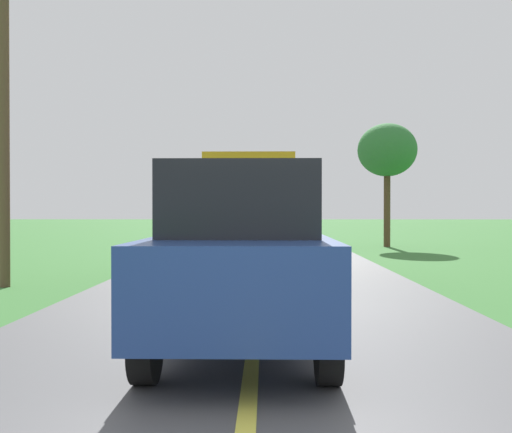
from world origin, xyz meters
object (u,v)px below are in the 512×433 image
(utility_pole_roadside, at_px, (4,101))
(following_car, at_px, (243,256))
(banana_truck_near, at_px, (248,214))
(roadside_tree_near_left, at_px, (387,151))

(utility_pole_roadside, height_order, following_car, utility_pole_roadside)
(banana_truck_near, xyz_separation_m, following_car, (0.15, -6.57, -0.40))
(utility_pole_roadside, bearing_deg, following_car, -46.84)
(banana_truck_near, relative_size, roadside_tree_near_left, 1.10)
(banana_truck_near, bearing_deg, following_car, -88.70)
(following_car, bearing_deg, roadside_tree_near_left, 73.44)
(following_car, bearing_deg, banana_truck_near, 91.30)
(roadside_tree_near_left, bearing_deg, banana_truck_near, -115.46)
(utility_pole_roadside, relative_size, roadside_tree_near_left, 1.32)
(roadside_tree_near_left, bearing_deg, following_car, -106.56)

